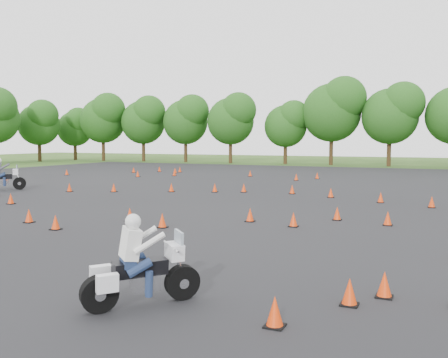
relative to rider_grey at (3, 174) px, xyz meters
name	(u,v)px	position (x,y,z in m)	size (l,w,h in m)	color
ground	(176,222)	(14.25, -5.51, -0.91)	(140.00, 140.00, 0.00)	#2D5119
asphalt_pad	(242,202)	(14.25, 0.49, -0.91)	(62.00, 62.00, 0.00)	black
treeline	(385,121)	(17.13, 29.31, 3.64)	(87.05, 32.40, 10.10)	#1F4C15
traffic_cones	(238,198)	(14.24, 0.04, -0.68)	(36.57, 33.26, 0.45)	red
rider_grey	(3,174)	(0.00, 0.00, 0.00)	(2.36, 0.72, 1.82)	#3F4147
rider_white	(141,259)	(18.03, -13.31, -0.10)	(2.09, 0.64, 1.61)	silver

